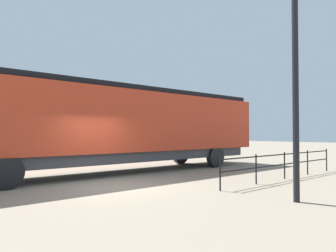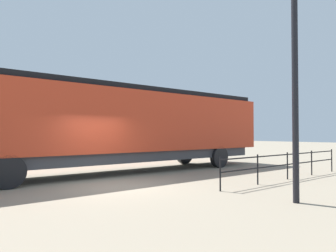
# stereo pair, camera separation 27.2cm
# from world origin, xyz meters

# --- Properties ---
(ground_plane) EXTENTS (120.00, 120.00, 0.00)m
(ground_plane) POSITION_xyz_m (0.00, 0.00, 0.00)
(ground_plane) COLOR gray
(locomotive) EXTENTS (2.99, 15.88, 3.88)m
(locomotive) POSITION_xyz_m (-3.06, 2.60, 2.19)
(locomotive) COLOR red
(locomotive) RESTS_ON ground_plane
(lamp_post) EXTENTS (0.52, 0.52, 6.11)m
(lamp_post) POSITION_xyz_m (5.18, 2.26, 4.32)
(lamp_post) COLOR black
(lamp_post) RESTS_ON ground_plane
(platform_fence) EXTENTS (0.05, 7.92, 1.05)m
(platform_fence) POSITION_xyz_m (2.86, 5.93, 0.69)
(platform_fence) COLOR black
(platform_fence) RESTS_ON ground_plane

